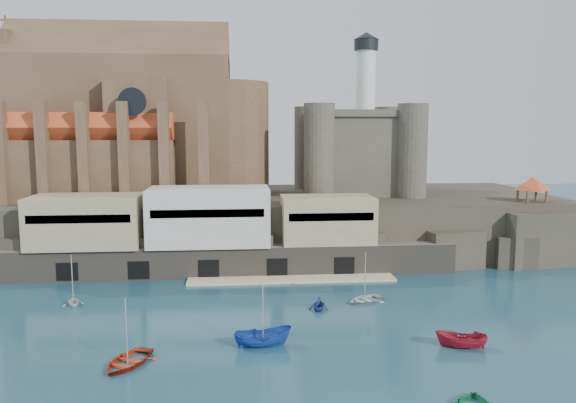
{
  "coord_description": "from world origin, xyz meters",
  "views": [
    {
      "loc": [
        -5.4,
        -60.78,
        21.94
      ],
      "look_at": [
        2.67,
        32.0,
        9.68
      ],
      "focal_mm": 35.0,
      "sensor_mm": 36.0,
      "label": 1
    }
  ],
  "objects_px": {
    "pavilion": "(532,185)",
    "boat_2": "(263,346)",
    "boat_0": "(128,364)",
    "church": "(133,127)",
    "castle_keep": "(356,148)"
  },
  "relations": [
    {
      "from": "church",
      "to": "pavilion",
      "type": "bearing_deg",
      "value": -13.48
    },
    {
      "from": "pavilion",
      "to": "boat_2",
      "type": "relative_size",
      "value": 1.08
    },
    {
      "from": "boat_0",
      "to": "pavilion",
      "type": "bearing_deg",
      "value": 55.34
    },
    {
      "from": "church",
      "to": "pavilion",
      "type": "distance_m",
      "value": 68.65
    },
    {
      "from": "boat_2",
      "to": "boat_0",
      "type": "bearing_deg",
      "value": 96.48
    },
    {
      "from": "church",
      "to": "boat_2",
      "type": "height_order",
      "value": "church"
    },
    {
      "from": "castle_keep",
      "to": "boat_0",
      "type": "height_order",
      "value": "castle_keep"
    },
    {
      "from": "church",
      "to": "boat_0",
      "type": "bearing_deg",
      "value": -81.06
    },
    {
      "from": "castle_keep",
      "to": "boat_2",
      "type": "bearing_deg",
      "value": -112.1
    },
    {
      "from": "boat_0",
      "to": "boat_2",
      "type": "height_order",
      "value": "boat_0"
    },
    {
      "from": "castle_keep",
      "to": "boat_0",
      "type": "relative_size",
      "value": 4.67
    },
    {
      "from": "pavilion",
      "to": "boat_0",
      "type": "relative_size",
      "value": 1.02
    },
    {
      "from": "castle_keep",
      "to": "boat_2",
      "type": "distance_m",
      "value": 54.43
    },
    {
      "from": "church",
      "to": "pavilion",
      "type": "relative_size",
      "value": 7.34
    },
    {
      "from": "boat_0",
      "to": "boat_2",
      "type": "xyz_separation_m",
      "value": [
        12.8,
        3.34,
        0.0
      ]
    }
  ]
}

